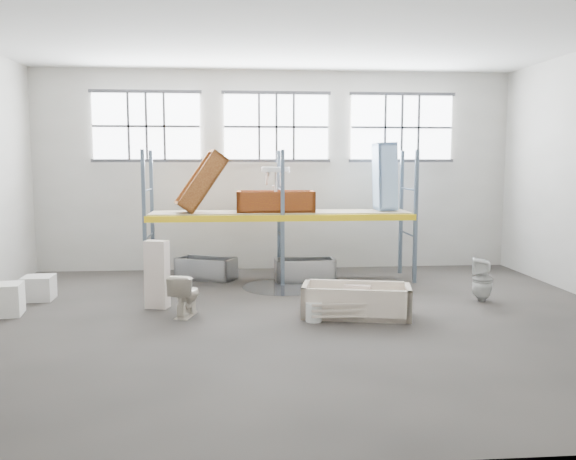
{
  "coord_description": "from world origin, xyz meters",
  "views": [
    {
      "loc": [
        -0.98,
        -10.01,
        2.74
      ],
      "look_at": [
        0.0,
        1.5,
        1.4
      ],
      "focal_mm": 36.86,
      "sensor_mm": 36.0,
      "label": 1
    }
  ],
  "objects": [
    {
      "name": "floor",
      "position": [
        0.0,
        0.0,
        -0.05
      ],
      "size": [
        12.0,
        10.0,
        0.1
      ],
      "primitive_type": "cube",
      "color": "#48423D",
      "rests_on": "ground"
    },
    {
      "name": "ceiling",
      "position": [
        0.0,
        0.0,
        5.05
      ],
      "size": [
        12.0,
        10.0,
        0.1
      ],
      "primitive_type": "cube",
      "color": "silver",
      "rests_on": "ground"
    },
    {
      "name": "wall_back",
      "position": [
        0.0,
        5.05,
        2.5
      ],
      "size": [
        12.0,
        0.1,
        5.0
      ],
      "primitive_type": "cube",
      "color": "#ACA99F",
      "rests_on": "ground"
    },
    {
      "name": "wall_front",
      "position": [
        0.0,
        -5.05,
        2.5
      ],
      "size": [
        12.0,
        0.1,
        5.0
      ],
      "primitive_type": "cube",
      "color": "#B4B1A7",
      "rests_on": "ground"
    },
    {
      "name": "window_left",
      "position": [
        -3.2,
        4.94,
        3.6
      ],
      "size": [
        2.6,
        0.04,
        1.6
      ],
      "primitive_type": "cube",
      "color": "white",
      "rests_on": "wall_back"
    },
    {
      "name": "window_mid",
      "position": [
        0.0,
        4.94,
        3.6
      ],
      "size": [
        2.6,
        0.04,
        1.6
      ],
      "primitive_type": "cube",
      "color": "white",
      "rests_on": "wall_back"
    },
    {
      "name": "window_right",
      "position": [
        3.2,
        4.94,
        3.6
      ],
      "size": [
        2.6,
        0.04,
        1.6
      ],
      "primitive_type": "cube",
      "color": "white",
      "rests_on": "wall_back"
    },
    {
      "name": "rack_upright_la",
      "position": [
        -3.0,
        2.9,
        1.5
      ],
      "size": [
        0.08,
        0.08,
        3.0
      ],
      "primitive_type": "cube",
      "color": "slate",
      "rests_on": "floor"
    },
    {
      "name": "rack_upright_lb",
      "position": [
        -3.0,
        4.1,
        1.5
      ],
      "size": [
        0.08,
        0.08,
        3.0
      ],
      "primitive_type": "cube",
      "color": "slate",
      "rests_on": "floor"
    },
    {
      "name": "rack_upright_ma",
      "position": [
        0.0,
        2.9,
        1.5
      ],
      "size": [
        0.08,
        0.08,
        3.0
      ],
      "primitive_type": "cube",
      "color": "slate",
      "rests_on": "floor"
    },
    {
      "name": "rack_upright_mb",
      "position": [
        0.0,
        4.1,
        1.5
      ],
      "size": [
        0.08,
        0.08,
        3.0
      ],
      "primitive_type": "cube",
      "color": "slate",
      "rests_on": "floor"
    },
    {
      "name": "rack_upright_ra",
      "position": [
        3.0,
        2.9,
        1.5
      ],
      "size": [
        0.08,
        0.08,
        3.0
      ],
      "primitive_type": "cube",
      "color": "slate",
      "rests_on": "floor"
    },
    {
      "name": "rack_upright_rb",
      "position": [
        3.0,
        4.1,
        1.5
      ],
      "size": [
        0.08,
        0.08,
        3.0
      ],
      "primitive_type": "cube",
      "color": "slate",
      "rests_on": "floor"
    },
    {
      "name": "rack_beam_front",
      "position": [
        0.0,
        2.9,
        1.5
      ],
      "size": [
        6.0,
        0.1,
        0.14
      ],
      "primitive_type": "cube",
      "color": "yellow",
      "rests_on": "floor"
    },
    {
      "name": "rack_beam_back",
      "position": [
        0.0,
        4.1,
        1.5
      ],
      "size": [
        6.0,
        0.1,
        0.14
      ],
      "primitive_type": "cube",
      "color": "yellow",
      "rests_on": "floor"
    },
    {
      "name": "shelf_deck",
      "position": [
        0.0,
        3.5,
        1.58
      ],
      "size": [
        5.9,
        1.1,
        0.03
      ],
      "primitive_type": "cube",
      "color": "gray",
      "rests_on": "floor"
    },
    {
      "name": "wet_patch",
      "position": [
        0.0,
        2.7,
        0.0
      ],
      "size": [
        1.8,
        1.8,
        0.0
      ],
      "primitive_type": "cylinder",
      "color": "black",
      "rests_on": "floor"
    },
    {
      "name": "bathtub_beige",
      "position": [
        1.11,
        0.16,
        0.28
      ],
      "size": [
        2.05,
        1.28,
        0.56
      ],
      "primitive_type": null,
      "rotation": [
        0.0,
        0.0,
        -0.21
      ],
      "color": "beige",
      "rests_on": "floor"
    },
    {
      "name": "cistern_spare",
      "position": [
        1.2,
        0.48,
        0.28
      ],
      "size": [
        0.51,
        0.39,
        0.44
      ],
      "primitive_type": "cube",
      "rotation": [
        0.0,
        0.0,
        -0.42
      ],
      "color": "beige",
      "rests_on": "bathtub_beige"
    },
    {
      "name": "sink_in_tub",
      "position": [
        0.44,
        0.45,
        0.16
      ],
      "size": [
        0.45,
        0.45,
        0.14
      ],
      "primitive_type": "imported",
      "rotation": [
        0.0,
        0.0,
        0.16
      ],
      "color": "#F3E0CC",
      "rests_on": "bathtub_beige"
    },
    {
      "name": "toilet_beige",
      "position": [
        -1.93,
        0.42,
        0.38
      ],
      "size": [
        0.62,
        0.84,
        0.77
      ],
      "primitive_type": "imported",
      "rotation": [
        0.0,
        0.0,
        2.87
      ],
      "color": "beige",
      "rests_on": "floor"
    },
    {
      "name": "cistern_tall",
      "position": [
        -2.5,
        1.06,
        0.64
      ],
      "size": [
        0.47,
        0.37,
        1.27
      ],
      "primitive_type": "cube",
      "rotation": [
        0.0,
        0.0,
        -0.29
      ],
      "color": "silver",
      "rests_on": "floor"
    },
    {
      "name": "toilet_white",
      "position": [
        3.81,
        1.06,
        0.43
      ],
      "size": [
        0.51,
        0.5,
        0.86
      ],
      "primitive_type": "imported",
      "rotation": [
        0.0,
        0.0,
        -1.94
      ],
      "color": "silver",
      "rests_on": "floor"
    },
    {
      "name": "steel_tub_left",
      "position": [
        -1.74,
        3.77,
        0.25
      ],
      "size": [
        1.5,
        1.15,
        0.5
      ],
      "primitive_type": null,
      "rotation": [
        0.0,
        0.0,
        -0.43
      ],
      "color": "#ADB0B6",
      "rests_on": "floor"
    },
    {
      "name": "steel_tub_right",
      "position": [
        0.55,
        3.39,
        0.25
      ],
      "size": [
        1.39,
        0.68,
        0.5
      ],
      "primitive_type": null,
      "rotation": [
        0.0,
        0.0,
        0.03
      ],
      "color": "#A6A9AD",
      "rests_on": "floor"
    },
    {
      "name": "rust_tub_flat",
      "position": [
        -0.11,
        3.52,
        1.82
      ],
      "size": [
        1.8,
        0.88,
        0.5
      ],
      "primitive_type": null,
      "rotation": [
        0.0,
        0.0,
        -0.03
      ],
      "color": "#8D430C",
      "rests_on": "shelf_deck"
    },
    {
      "name": "rust_tub_tilted",
      "position": [
        -1.79,
        3.42,
        2.29
      ],
      "size": [
        1.29,
        0.91,
        1.44
      ],
      "primitive_type": null,
      "rotation": [
        0.0,
        -0.96,
        0.2
      ],
      "color": "#945D26",
      "rests_on": "shelf_deck"
    },
    {
      "name": "sink_on_shelf",
      "position": [
        -0.13,
        3.27,
        2.09
      ],
      "size": [
        0.71,
        0.59,
        0.57
      ],
      "primitive_type": "imported",
      "rotation": [
        0.0,
        0.0,
        0.15
      ],
      "color": "white",
      "rests_on": "rust_tub_flat"
    },
    {
      "name": "blue_tub_upright",
      "position": [
        2.47,
        3.66,
        2.4
      ],
      "size": [
        0.5,
        0.74,
        1.58
      ],
      "primitive_type": null,
      "rotation": [
        0.0,
        1.54,
        -0.01
      ],
      "color": "#95BAE7",
      "rests_on": "shelf_deck"
    },
    {
      "name": "bucket",
      "position": [
        0.31,
        -0.15,
        0.16
      ],
      "size": [
        0.35,
        0.35,
        0.33
      ],
      "primitive_type": "cylinder",
      "rotation": [
        0.0,
        0.0,
        0.3
      ],
      "color": "silver",
      "rests_on": "floor"
    },
    {
      "name": "carton_near",
      "position": [
        -5.2,
        0.73,
        0.29
      ],
      "size": [
        0.74,
        0.66,
        0.57
      ],
      "primitive_type": "cube",
      "rotation": [
        0.0,
        0.0,
        0.15
      ],
      "color": "silver",
      "rests_on": "floor"
    },
    {
      "name": "carton_far",
      "position": [
        -4.96,
        1.91,
        0.24
      ],
      "size": [
        0.6,
        0.6,
        0.48
      ],
      "primitive_type": "cube",
      "rotation": [
        0.0,
        0.0,
        0.05
      ],
      "color": "beige",
      "rests_on": "floor"
    }
  ]
}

